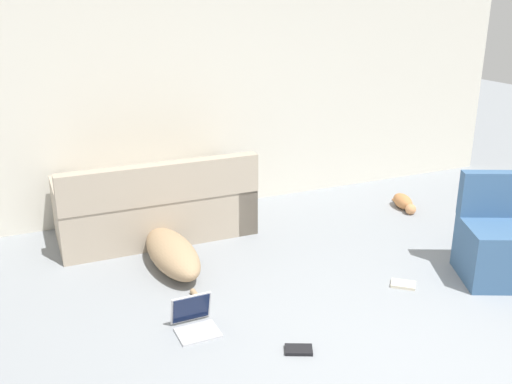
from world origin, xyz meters
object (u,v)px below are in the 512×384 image
Objects in this scene: laptop_open at (194,318)px; book_black at (299,350)px; dog at (169,250)px; side_chair at (495,244)px; book_cream at (403,284)px; cat at (404,202)px; couch at (156,208)px.

laptop_open is 1.40× the size of book_black.
side_chair is (2.41, -1.32, 0.16)m from dog.
laptop_open reaches higher than book_black.
book_cream is at bearing -167.43° from side_chair.
cat is 1.69× the size of laptop_open.
cat is at bearing 39.25° from book_black.
book_cream is (1.76, -0.10, -0.07)m from laptop_open.
book_cream is (-1.10, -1.43, -0.06)m from cat.
laptop_open is 0.79m from book_black.
cat is 2.36× the size of book_black.
side_chair is (2.35, -2.01, 0.02)m from couch.
couch reaches higher than laptop_open.
dog is 6.14× the size of book_cream.
cat is (2.68, -0.41, -0.21)m from couch.
cat is at bearing 171.87° from couch.
book_cream is (1.21, 0.45, 0.00)m from book_black.
dog is at bearing -72.04° from cat.
laptop_open is at bearing -52.88° from cat.
laptop_open is 1.76m from book_cream.
dog is 1.67× the size of side_chair.
cat is at bearing 52.42° from book_cream.
couch is 7.90× the size of book_cream.
laptop_open is (-0.18, -1.74, -0.20)m from couch.
couch is 3.67× the size of cat.
book_cream is at bearing -25.44° from cat.
side_chair is at bearing -12.22° from book_cream.
laptop_open is at bearing -161.27° from side_chair.
book_cream is at bearing 131.12° from couch.
book_black is 0.91× the size of book_cream.
side_chair reaches higher than cat.
laptop_open is at bearing 176.71° from book_cream.
cat is 1.65m from side_chair.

